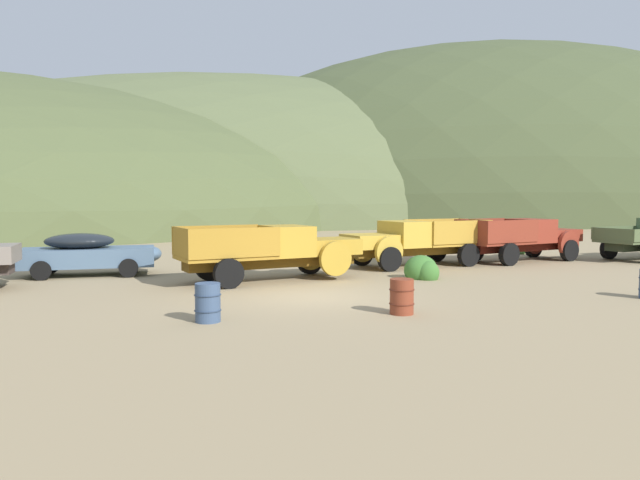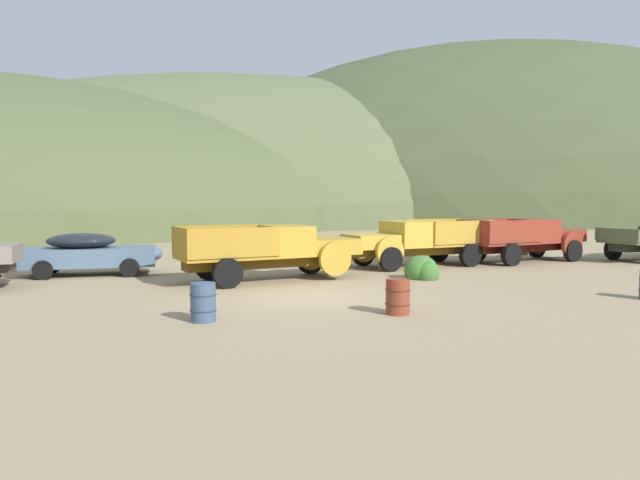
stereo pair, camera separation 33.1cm
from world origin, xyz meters
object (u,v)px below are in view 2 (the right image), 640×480
oil_drum_by_truck (398,297)px  truck_rust_red (531,239)px  car_chalk_blue (94,253)px  truck_faded_yellow (409,242)px  oil_drum_spare (203,302)px  truck_mustard (281,250)px

oil_drum_by_truck → truck_rust_red: bearing=43.3°
oil_drum_by_truck → car_chalk_blue: bearing=129.0°
truck_faded_yellow → oil_drum_by_truck: size_ratio=7.48×
oil_drum_by_truck → oil_drum_spare: size_ratio=0.97×
car_chalk_blue → truck_mustard: 7.14m
truck_mustard → truck_rust_red: 12.46m
truck_mustard → oil_drum_spare: 7.18m
truck_rust_red → car_chalk_blue: bearing=166.9°
truck_mustard → truck_rust_red: same height
oil_drum_by_truck → oil_drum_spare: oil_drum_spare is taller
truck_rust_red → oil_drum_spare: truck_rust_red is taller
truck_faded_yellow → truck_rust_red: (6.18, 0.58, -0.00)m
truck_mustard → truck_faded_yellow: (5.89, 2.50, -0.01)m
truck_rust_red → oil_drum_spare: size_ratio=7.07×
truck_rust_red → oil_drum_by_truck: (-10.50, -9.89, -0.58)m
car_chalk_blue → oil_drum_by_truck: (8.00, -9.90, -0.38)m
truck_rust_red → oil_drum_by_truck: bearing=-149.8°
truck_mustard → oil_drum_spare: (-3.13, -6.44, -0.58)m
truck_faded_yellow → oil_drum_spare: bearing=34.9°
truck_mustard → oil_drum_by_truck: bearing=-88.7°
car_chalk_blue → oil_drum_spare: (3.30, -9.53, -0.36)m
truck_faded_yellow → oil_drum_spare: size_ratio=7.23×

